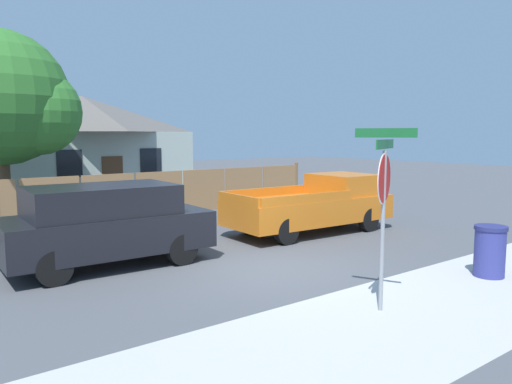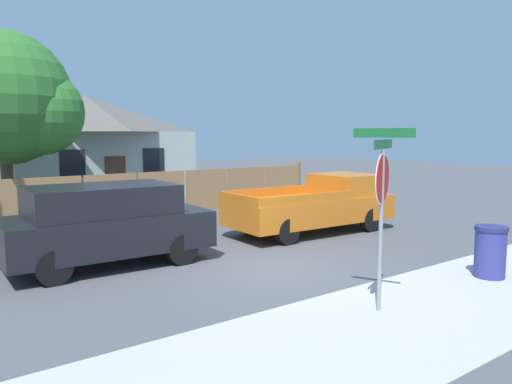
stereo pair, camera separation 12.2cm
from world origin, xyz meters
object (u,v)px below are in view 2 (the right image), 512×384
stop_sign (382,188)px  trash_bin (490,252)px  oak_tree (11,101)px  orange_pickup (317,205)px  red_suv (106,222)px  house (87,144)px

stop_sign → trash_bin: size_ratio=2.84×
oak_tree → orange_pickup: 10.51m
red_suv → trash_bin: red_suv is taller
red_suv → trash_bin: (5.89, -5.63, -0.44)m
stop_sign → red_suv: bearing=89.7°
house → stop_sign: bearing=-94.6°
red_suv → orange_pickup: size_ratio=0.86×
stop_sign → trash_bin: stop_sign is taller
house → orange_pickup: house is taller
orange_pickup → trash_bin: size_ratio=4.91×
house → stop_sign: (-1.48, -18.62, -0.38)m
house → trash_bin: bearing=-84.2°
orange_pickup → stop_sign: (-3.92, -5.53, 1.23)m
house → stop_sign: house is taller
stop_sign → oak_tree: bearing=77.7°
orange_pickup → oak_tree: bearing=134.9°
orange_pickup → stop_sign: size_ratio=1.73×
red_suv → stop_sign: (2.51, -5.54, 1.08)m
oak_tree → red_suv: (0.34, -7.38, -3.02)m
oak_tree → trash_bin: (6.23, -13.01, -3.45)m
oak_tree → stop_sign: oak_tree is taller
orange_pickup → trash_bin: 5.65m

